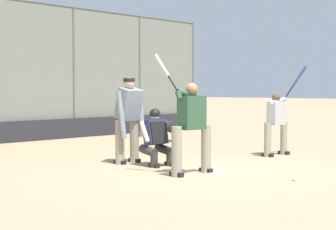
% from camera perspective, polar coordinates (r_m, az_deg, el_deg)
% --- Properties ---
extents(ground_plane, '(160.00, 160.00, 0.00)m').
position_cam_1_polar(ground_plane, '(10.66, 4.53, -5.79)').
color(ground_plane, tan).
extents(home_plate_marker, '(0.43, 0.43, 0.01)m').
position_cam_1_polar(home_plate_marker, '(10.66, 4.53, -5.76)').
color(home_plate_marker, white).
rests_on(home_plate_marker, ground_plane).
extents(batter_at_plate, '(1.00, 0.67, 2.20)m').
position_cam_1_polar(batter_at_plate, '(10.22, 2.37, -1.00)').
color(batter_at_plate, gray).
rests_on(batter_at_plate, ground_plane).
extents(catcher_behind_plate, '(0.64, 0.78, 1.17)m').
position_cam_1_polar(catcher_behind_plate, '(11.39, -1.09, -2.17)').
color(catcher_behind_plate, '#333333').
rests_on(catcher_behind_plate, ground_plane).
extents(umpire_home, '(0.73, 0.44, 1.80)m').
position_cam_1_polar(umpire_home, '(11.79, -4.01, -0.22)').
color(umpire_home, gray).
rests_on(umpire_home, ground_plane).
extents(batter_on_deck, '(0.98, 0.67, 2.11)m').
position_cam_1_polar(batter_on_deck, '(13.40, 10.98, -0.65)').
color(batter_on_deck, gray).
rests_on(batter_on_deck, ground_plane).
extents(spare_bat_near_backstop, '(0.26, 0.79, 0.07)m').
position_cam_1_polar(spare_bat_near_backstop, '(16.71, -0.05, -2.61)').
color(spare_bat_near_backstop, black).
rests_on(spare_bat_near_backstop, ground_plane).
extents(fielding_glove_on_dirt, '(0.30, 0.23, 0.11)m').
position_cam_1_polar(fielding_glove_on_dirt, '(18.62, -3.13, -2.02)').
color(fielding_glove_on_dirt, '#56331E').
rests_on(fielding_glove_on_dirt, ground_plane).
extents(baseball_loose, '(0.07, 0.07, 0.07)m').
position_cam_1_polar(baseball_loose, '(9.82, 12.67, -6.34)').
color(baseball_loose, white).
rests_on(baseball_loose, ground_plane).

